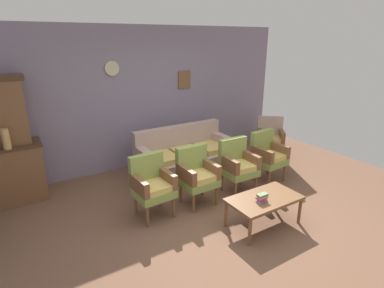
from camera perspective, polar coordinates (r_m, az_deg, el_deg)
ground_plane at (r=4.49m, az=5.89°, el=-14.24°), size 7.68×7.68×0.00m
wall_back_with_decor at (r=6.14m, az=-8.94°, el=8.43°), size 6.40×0.09×2.70m
side_cabinet at (r=5.55m, az=-31.47°, el=-4.94°), size 1.16×0.55×0.93m
vase_on_cabinet at (r=5.18m, az=-31.26°, el=0.81°), size 0.11×0.11×0.30m
floral_couch at (r=5.76m, az=-1.22°, el=-2.70°), size 1.80×0.80×0.90m
armchair_row_middle at (r=4.45m, az=-7.45°, el=-7.28°), size 0.55×0.52×0.90m
armchair_near_couch_end at (r=4.72m, az=0.88°, el=-5.46°), size 0.52×0.49×0.90m
armchair_near_cabinet at (r=5.14m, az=8.46°, el=-3.60°), size 0.53×0.51×0.90m
armchair_by_doorway at (r=5.66m, az=13.88°, el=-1.81°), size 0.56×0.53×0.90m
wingback_chair_by_fireplace at (r=6.65m, az=14.30°, el=1.29°), size 0.71×0.71×0.90m
coffee_table at (r=4.34m, az=13.24°, el=-10.18°), size 1.00×0.56×0.42m
book_stack_on_table at (r=4.20m, az=12.85°, el=-9.68°), size 0.16×0.11×0.11m
floor_vase_by_wall at (r=7.59m, az=13.15°, el=1.86°), size 0.24×0.24×0.56m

